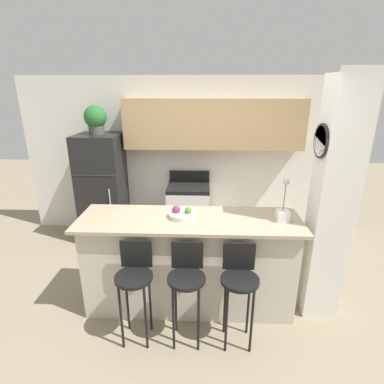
# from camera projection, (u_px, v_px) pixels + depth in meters

# --- Properties ---
(ground_plane) EXTENTS (14.00, 14.00, 0.00)m
(ground_plane) POSITION_uv_depth(u_px,v_px,m) (190.00, 303.00, 3.49)
(ground_plane) COLOR gray
(wall_back) EXTENTS (5.60, 0.38, 2.55)m
(wall_back) POSITION_uv_depth(u_px,v_px,m) (203.00, 144.00, 4.77)
(wall_back) COLOR white
(wall_back) RESTS_ON ground_plane
(pillar_right) EXTENTS (0.38, 0.32, 2.55)m
(pillar_right) POSITION_uv_depth(u_px,v_px,m) (331.00, 203.00, 2.99)
(pillar_right) COLOR white
(pillar_right) RESTS_ON ground_plane
(counter_bar) EXTENTS (2.35, 0.71, 1.08)m
(counter_bar) POSITION_uv_depth(u_px,v_px,m) (189.00, 262.00, 3.31)
(counter_bar) COLOR beige
(counter_bar) RESTS_ON ground_plane
(refrigerator) EXTENTS (0.66, 0.67, 1.71)m
(refrigerator) POSITION_uv_depth(u_px,v_px,m) (103.00, 188.00, 4.77)
(refrigerator) COLOR black
(refrigerator) RESTS_ON ground_plane
(stove_range) EXTENTS (0.66, 0.62, 1.07)m
(stove_range) POSITION_uv_depth(u_px,v_px,m) (189.00, 211.00, 4.88)
(stove_range) COLOR white
(stove_range) RESTS_ON ground_plane
(bar_stool_left) EXTENTS (0.36, 0.36, 1.01)m
(bar_stool_left) POSITION_uv_depth(u_px,v_px,m) (135.00, 278.00, 2.82)
(bar_stool_left) COLOR black
(bar_stool_left) RESTS_ON ground_plane
(bar_stool_mid) EXTENTS (0.36, 0.36, 1.01)m
(bar_stool_mid) POSITION_uv_depth(u_px,v_px,m) (187.00, 279.00, 2.80)
(bar_stool_mid) COLOR black
(bar_stool_mid) RESTS_ON ground_plane
(bar_stool_right) EXTENTS (0.36, 0.36, 1.01)m
(bar_stool_right) POSITION_uv_depth(u_px,v_px,m) (239.00, 281.00, 2.78)
(bar_stool_right) COLOR black
(bar_stool_right) RESTS_ON ground_plane
(potted_plant_on_fridge) EXTENTS (0.33, 0.33, 0.42)m
(potted_plant_on_fridge) POSITION_uv_depth(u_px,v_px,m) (95.00, 119.00, 4.41)
(potted_plant_on_fridge) COLOR #4C4C51
(potted_plant_on_fridge) RESTS_ON refrigerator
(orchid_vase) EXTENTS (0.12, 0.12, 0.46)m
(orchid_vase) POSITION_uv_depth(u_px,v_px,m) (283.00, 210.00, 3.05)
(orchid_vase) COLOR white
(orchid_vase) RESTS_ON counter_bar
(fruit_bowl) EXTENTS (0.29, 0.29, 0.12)m
(fruit_bowl) POSITION_uv_depth(u_px,v_px,m) (182.00, 214.00, 3.16)
(fruit_bowl) COLOR silver
(fruit_bowl) RESTS_ON counter_bar
(trash_bin) EXTENTS (0.28, 0.28, 0.38)m
(trash_bin) POSITION_uv_depth(u_px,v_px,m) (136.00, 233.00, 4.76)
(trash_bin) COLOR black
(trash_bin) RESTS_ON ground_plane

